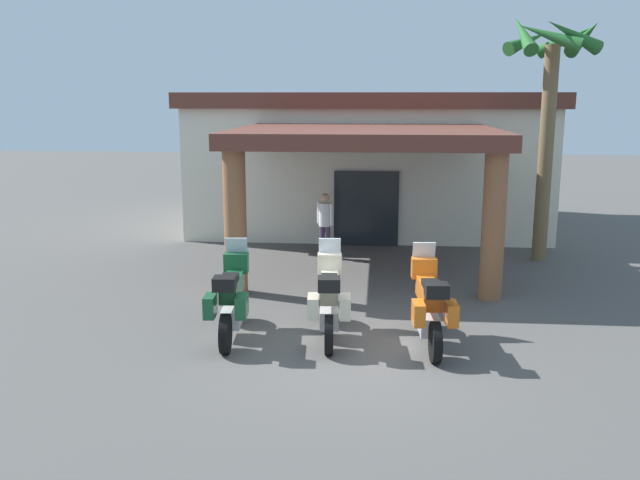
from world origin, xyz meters
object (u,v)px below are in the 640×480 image
motel_building (368,158)px  motorcycle_cream (329,300)px  palm_tree_near_portico (551,82)px  motorcycle_orange (429,306)px  motorcycle_green (231,299)px  pedestrian (325,221)px

motel_building → motorcycle_cream: motel_building is taller
palm_tree_near_portico → motorcycle_cream: bearing=-128.4°
motel_building → motorcycle_orange: 11.25m
motorcycle_orange → motorcycle_green: bearing=84.4°
pedestrian → motorcycle_green: bearing=26.8°
motorcycle_cream → palm_tree_near_portico: 8.82m
palm_tree_near_portico → motorcycle_orange: bearing=-116.8°
motorcycle_cream → pedestrian: 6.06m
motel_building → motorcycle_green: bearing=-101.3°
pedestrian → motel_building: bearing=-154.6°
motel_building → motorcycle_green: motel_building is taller
motorcycle_green → pedestrian: (1.14, 6.14, 0.28)m
motel_building → pedestrian: 5.10m
motorcycle_cream → palm_tree_near_portico: size_ratio=0.36×
motorcycle_orange → motel_building: bearing=2.3°
motel_building → palm_tree_near_portico: size_ratio=2.03×
motorcycle_green → motorcycle_orange: size_ratio=1.00×
motorcycle_green → palm_tree_near_portico: palm_tree_near_portico is taller
motorcycle_green → pedestrian: pedestrian is taller
motorcycle_green → motorcycle_cream: bearing=-90.6°
motorcycle_green → motorcycle_cream: (1.70, 0.11, 0.00)m
pedestrian → palm_tree_near_portico: (5.51, 0.22, 3.48)m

